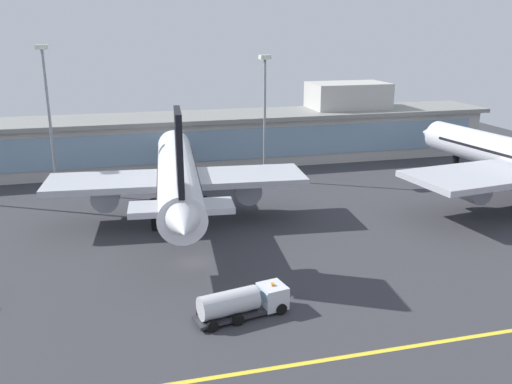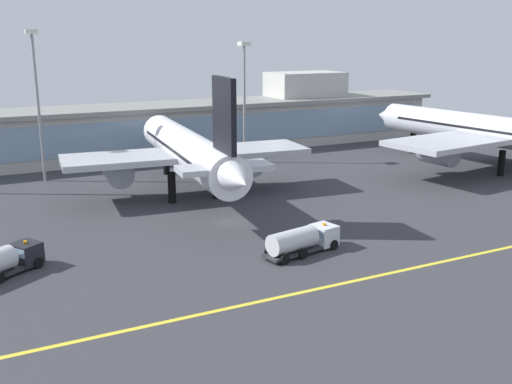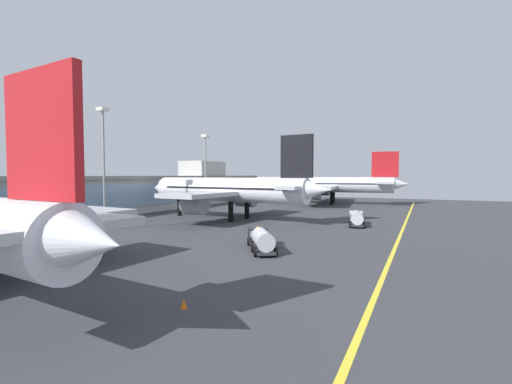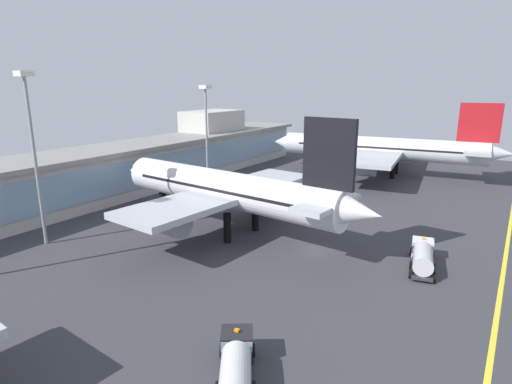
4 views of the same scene
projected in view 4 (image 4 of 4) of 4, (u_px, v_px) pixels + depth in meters
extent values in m
plane|color=#38383D|center=(313.00, 252.00, 56.52)|extent=(186.32, 186.32, 0.00)
cube|color=yellow|center=(500.00, 294.00, 45.08)|extent=(149.06, 0.50, 0.01)
cube|color=beige|center=(91.00, 178.00, 79.47)|extent=(133.09, 12.00, 9.01)
cube|color=#84A3BC|center=(112.00, 180.00, 76.21)|extent=(127.76, 0.20, 5.77)
cube|color=gray|center=(88.00, 153.00, 78.23)|extent=(136.09, 14.00, 0.80)
cube|color=beige|center=(212.00, 122.00, 111.21)|extent=(16.00, 10.00, 6.00)
cylinder|color=black|center=(227.00, 228.00, 59.31)|extent=(1.10, 1.10, 4.31)
cylinder|color=black|center=(255.00, 217.00, 64.26)|extent=(1.10, 1.10, 4.31)
cylinder|color=black|center=(163.00, 202.00, 72.21)|extent=(1.10, 1.10, 4.31)
cylinder|color=white|center=(226.00, 189.00, 62.45)|extent=(8.79, 38.69, 5.39)
cone|color=white|center=(138.00, 172.00, 74.73)|extent=(5.53, 5.29, 5.12)
cone|color=white|center=(358.00, 212.00, 49.90)|extent=(5.09, 6.31, 4.58)
cube|color=#84A3BC|center=(149.00, 169.00, 72.63)|extent=(4.36, 4.12, 1.62)
cube|color=black|center=(226.00, 186.00, 62.34)|extent=(8.30, 32.58, 0.43)
cube|color=#B7BAC1|center=(226.00, 193.00, 62.61)|extent=(35.69, 12.30, 0.86)
cylinder|color=#999EA8|center=(170.00, 222.00, 56.45)|extent=(4.20, 5.30, 3.77)
cylinder|color=#999EA8|center=(258.00, 193.00, 71.48)|extent=(4.20, 5.30, 3.77)
cube|color=black|center=(329.00, 154.00, 50.71)|extent=(1.26, 6.93, 8.62)
cube|color=#B7BAC1|center=(327.00, 203.00, 52.27)|extent=(11.54, 5.20, 0.69)
cylinder|color=black|center=(393.00, 170.00, 99.28)|extent=(1.10, 1.10, 4.27)
cylinder|color=black|center=(396.00, 165.00, 104.89)|extent=(1.10, 1.10, 4.27)
cylinder|color=black|center=(308.00, 161.00, 111.03)|extent=(1.10, 1.10, 4.27)
cylinder|color=silver|center=(380.00, 148.00, 102.50)|extent=(11.54, 47.92, 5.33)
cone|color=silver|center=(283.00, 142.00, 112.87)|extent=(5.65, 5.42, 5.07)
cone|color=silver|center=(500.00, 154.00, 91.92)|extent=(5.26, 6.41, 4.53)
cube|color=#84A3BC|center=(295.00, 139.00, 111.21)|extent=(4.46, 4.23, 1.60)
cube|color=black|center=(380.00, 146.00, 102.40)|extent=(10.59, 40.37, 0.43)
cube|color=#B7BAC1|center=(379.00, 151.00, 102.67)|extent=(45.71, 17.19, 0.85)
cylinder|color=#999EA8|center=(362.00, 168.00, 92.94)|extent=(4.51, 6.63, 3.73)
cylinder|color=#999EA8|center=(380.00, 151.00, 114.86)|extent=(4.51, 6.63, 3.73)
cube|color=red|center=(480.00, 123.00, 92.20)|extent=(1.76, 8.58, 8.53)
cube|color=#B7BAC1|center=(476.00, 150.00, 93.75)|extent=(14.83, 7.07, 0.68)
cylinder|color=black|center=(222.00, 351.00, 34.69)|extent=(1.08, 0.86, 1.10)
cylinder|color=black|center=(253.00, 350.00, 34.73)|extent=(1.08, 0.86, 1.10)
cube|color=black|center=(237.00, 343.00, 34.24)|extent=(3.38, 3.46, 2.20)
cube|color=#84A3BC|center=(237.00, 338.00, 34.11)|extent=(3.40, 3.42, 0.88)
cylinder|color=silver|center=(235.00, 378.00, 29.71)|extent=(5.93, 4.99, 2.30)
cube|color=orange|center=(237.00, 330.00, 33.93)|extent=(0.30, 0.40, 0.20)
cylinder|color=black|center=(411.00, 252.00, 55.12)|extent=(1.14, 0.52, 1.10)
cylinder|color=black|center=(433.00, 254.00, 54.23)|extent=(1.14, 0.52, 1.10)
cylinder|color=black|center=(411.00, 265.00, 51.05)|extent=(1.14, 0.52, 1.10)
cylinder|color=black|center=(434.00, 268.00, 50.16)|extent=(1.14, 0.52, 1.10)
cylinder|color=black|center=(410.00, 273.00, 48.77)|extent=(1.14, 0.52, 1.10)
cylinder|color=black|center=(434.00, 277.00, 47.88)|extent=(1.14, 0.52, 1.10)
cube|color=#2D2D33|center=(422.00, 267.00, 50.79)|extent=(7.88, 3.83, 0.30)
cube|color=silver|center=(423.00, 248.00, 54.22)|extent=(2.82, 3.02, 2.20)
cube|color=#84A3BC|center=(423.00, 244.00, 54.10)|extent=(2.89, 2.94, 0.88)
cylinder|color=silver|center=(423.00, 258.00, 49.98)|extent=(5.93, 3.39, 2.30)
cube|color=orange|center=(423.00, 239.00, 53.91)|extent=(0.30, 0.40, 0.20)
cylinder|color=gray|center=(36.00, 164.00, 56.48)|extent=(0.44, 0.44, 22.85)
cube|color=silver|center=(24.00, 74.00, 53.52)|extent=(1.80, 1.80, 0.70)
cylinder|color=gray|center=(207.00, 142.00, 84.66)|extent=(0.44, 0.44, 20.96)
cube|color=silver|center=(205.00, 87.00, 81.94)|extent=(1.80, 1.80, 0.70)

